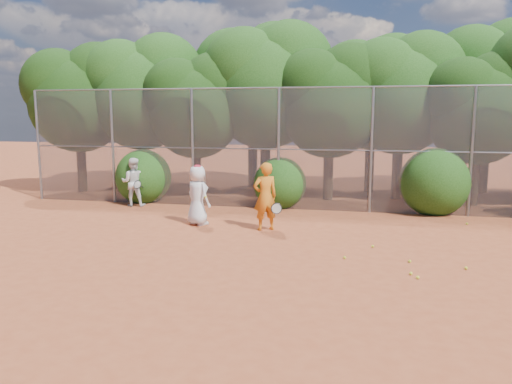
# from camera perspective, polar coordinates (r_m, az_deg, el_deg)

# --- Properties ---
(ground) EXTENTS (80.00, 80.00, 0.00)m
(ground) POSITION_cam_1_polar(r_m,az_deg,el_deg) (10.93, 2.35, -7.88)
(ground) COLOR #974122
(ground) RESTS_ON ground
(fence_back) EXTENTS (20.05, 0.09, 4.03)m
(fence_back) POSITION_cam_1_polar(r_m,az_deg,el_deg) (16.46, 5.62, 5.02)
(fence_back) COLOR gray
(fence_back) RESTS_ON ground
(tree_0) EXTENTS (4.38, 3.81, 6.00)m
(tree_0) POSITION_cam_1_polar(r_m,az_deg,el_deg) (21.53, -19.51, 10.47)
(tree_0) COLOR black
(tree_0) RESTS_ON ground
(tree_1) EXTENTS (4.64, 4.03, 6.35)m
(tree_1) POSITION_cam_1_polar(r_m,az_deg,el_deg) (20.80, -12.80, 11.47)
(tree_1) COLOR black
(tree_1) RESTS_ON ground
(tree_2) EXTENTS (3.99, 3.47, 5.47)m
(tree_2) POSITION_cam_1_polar(r_m,az_deg,el_deg) (19.19, -6.79, 10.13)
(tree_2) COLOR black
(tree_2) RESTS_ON ground
(tree_3) EXTENTS (4.89, 4.26, 6.70)m
(tree_3) POSITION_cam_1_polar(r_m,az_deg,el_deg) (19.55, 1.31, 12.54)
(tree_3) COLOR black
(tree_3) RESTS_ON ground
(tree_4) EXTENTS (4.19, 3.64, 5.73)m
(tree_4) POSITION_cam_1_polar(r_m,az_deg,el_deg) (18.60, 8.62, 10.67)
(tree_4) COLOR black
(tree_4) RESTS_ON ground
(tree_5) EXTENTS (4.51, 3.92, 6.17)m
(tree_5) POSITION_cam_1_polar(r_m,az_deg,el_deg) (19.41, 16.34, 11.19)
(tree_5) COLOR black
(tree_5) RESTS_ON ground
(tree_6) EXTENTS (3.86, 3.36, 5.29)m
(tree_6) POSITION_cam_1_polar(r_m,az_deg,el_deg) (18.73, 24.20, 9.10)
(tree_6) COLOR black
(tree_6) RESTS_ON ground
(tree_9) EXTENTS (4.83, 4.20, 6.62)m
(tree_9) POSITION_cam_1_polar(r_m,az_deg,el_deg) (23.31, -12.65, 11.60)
(tree_9) COLOR black
(tree_9) RESTS_ON ground
(tree_10) EXTENTS (5.15, 4.48, 7.06)m
(tree_10) POSITION_cam_1_polar(r_m,az_deg,el_deg) (21.92, -0.18, 12.76)
(tree_10) COLOR black
(tree_10) RESTS_ON ground
(tree_11) EXTENTS (4.64, 4.03, 6.35)m
(tree_11) POSITION_cam_1_polar(r_m,az_deg,el_deg) (20.98, 13.28, 11.43)
(tree_11) COLOR black
(tree_11) RESTS_ON ground
(tree_12) EXTENTS (5.02, 4.37, 6.88)m
(tree_12) POSITION_cam_1_polar(r_m,az_deg,el_deg) (22.12, 25.29, 11.59)
(tree_12) COLOR black
(tree_12) RESTS_ON ground
(bush_0) EXTENTS (2.00, 2.00, 2.00)m
(bush_0) POSITION_cam_1_polar(r_m,az_deg,el_deg) (18.47, -12.75, 1.99)
(bush_0) COLOR #194010
(bush_0) RESTS_ON ground
(bush_1) EXTENTS (1.80, 1.80, 1.80)m
(bush_1) POSITION_cam_1_polar(r_m,az_deg,el_deg) (16.99, 2.73, 1.27)
(bush_1) COLOR #194010
(bush_1) RESTS_ON ground
(bush_2) EXTENTS (2.20, 2.20, 2.20)m
(bush_2) POSITION_cam_1_polar(r_m,az_deg,el_deg) (16.88, 19.72, 1.39)
(bush_2) COLOR #194010
(bush_2) RESTS_ON ground
(player_yellow) EXTENTS (0.91, 0.73, 1.86)m
(player_yellow) POSITION_cam_1_polar(r_m,az_deg,el_deg) (13.58, 1.06, -0.52)
(player_yellow) COLOR orange
(player_yellow) RESTS_ON ground
(player_teen) EXTENTS (1.00, 0.91, 1.74)m
(player_teen) POSITION_cam_1_polar(r_m,az_deg,el_deg) (14.35, -6.67, -0.35)
(player_teen) COLOR silver
(player_teen) RESTS_ON ground
(player_white) EXTENTS (0.94, 0.81, 1.67)m
(player_white) POSITION_cam_1_polar(r_m,az_deg,el_deg) (17.67, -13.85, 1.11)
(player_white) COLOR white
(player_white) RESTS_ON ground
(ball_0) EXTENTS (0.07, 0.07, 0.07)m
(ball_0) POSITION_cam_1_polar(r_m,az_deg,el_deg) (11.27, 17.16, -7.57)
(ball_0) COLOR yellow
(ball_0) RESTS_ON ground
(ball_1) EXTENTS (0.07, 0.07, 0.07)m
(ball_1) POSITION_cam_1_polar(r_m,az_deg,el_deg) (12.27, 13.20, -6.07)
(ball_1) COLOR yellow
(ball_1) RESTS_ON ground
(ball_2) EXTENTS (0.07, 0.07, 0.07)m
(ball_2) POSITION_cam_1_polar(r_m,az_deg,el_deg) (10.24, 18.00, -9.28)
(ball_2) COLOR yellow
(ball_2) RESTS_ON ground
(ball_3) EXTENTS (0.07, 0.07, 0.07)m
(ball_3) POSITION_cam_1_polar(r_m,az_deg,el_deg) (10.45, 17.28, -8.88)
(ball_3) COLOR yellow
(ball_3) RESTS_ON ground
(ball_4) EXTENTS (0.07, 0.07, 0.07)m
(ball_4) POSITION_cam_1_polar(r_m,az_deg,el_deg) (11.22, 10.10, -7.38)
(ball_4) COLOR yellow
(ball_4) RESTS_ON ground
(ball_5) EXTENTS (0.07, 0.07, 0.07)m
(ball_5) POSITION_cam_1_polar(r_m,az_deg,el_deg) (15.60, 22.97, -3.35)
(ball_5) COLOR yellow
(ball_5) RESTS_ON ground
(ball_6) EXTENTS (0.07, 0.07, 0.07)m
(ball_6) POSITION_cam_1_polar(r_m,az_deg,el_deg) (11.18, 22.88, -8.02)
(ball_6) COLOR yellow
(ball_6) RESTS_ON ground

